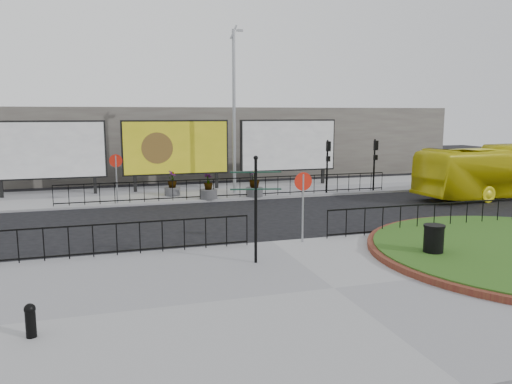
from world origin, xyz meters
name	(u,v)px	position (x,y,z in m)	size (l,w,h in m)	color
ground	(272,244)	(0.00, 0.00, 0.00)	(90.00, 90.00, 0.00)	black
pavement_near	(334,290)	(0.00, -5.00, 0.06)	(30.00, 10.00, 0.12)	gray
pavement_far	(205,192)	(0.00, 12.00, 0.06)	(44.00, 6.00, 0.12)	gray
railing_near_left	(93,241)	(-6.00, -0.30, 0.67)	(10.00, 0.10, 1.10)	black
railing_near_right	(434,217)	(6.50, -0.30, 0.67)	(9.00, 0.10, 1.10)	black
railing_far	(233,188)	(1.00, 9.30, 0.67)	(18.00, 0.10, 1.10)	black
speed_sign_far	(116,168)	(-5.00, 9.40, 1.92)	(0.64, 0.07, 2.47)	gray
speed_sign_near	(303,192)	(1.00, -0.40, 1.92)	(0.64, 0.07, 2.47)	gray
billboard_left	(47,151)	(-8.50, 12.97, 2.60)	(6.20, 0.31, 4.10)	black
billboard_mid	(176,148)	(-1.50, 12.97, 2.60)	(6.20, 0.31, 4.10)	black
billboard_right	(288,146)	(5.50, 12.97, 2.60)	(6.20, 0.31, 4.10)	black
lamp_post	(234,109)	(1.51, 11.00, 4.83)	(0.74, 0.18, 9.23)	gray
signal_pole_a	(328,158)	(6.50, 9.34, 2.10)	(0.22, 0.26, 3.00)	black
signal_pole_b	(375,157)	(9.50, 9.34, 2.10)	(0.22, 0.26, 3.00)	black
building_backdrop	(179,141)	(0.00, 22.00, 2.50)	(40.00, 10.00, 5.00)	slate
fingerpost_sign	(256,199)	(-1.29, -2.26, 2.08)	(1.52, 0.54, 3.26)	black
bollard	(30,319)	(-7.12, -5.82, 0.51)	(0.23, 0.23, 0.71)	black
litter_bin	(434,242)	(4.11, -3.50, 0.67)	(0.65, 0.65, 1.08)	black
bus	(500,171)	(15.29, 5.87, 1.44)	(2.41, 10.32, 2.87)	gold
planter_a	(172,186)	(-2.03, 11.00, 0.64)	(0.86, 0.86, 1.37)	#4C4C4F
planter_b	(208,190)	(-0.34, 9.40, 0.58)	(0.94, 0.94, 1.35)	#4C4C4F
planter_c	(254,186)	(2.20, 9.40, 0.68)	(0.93, 0.93, 1.49)	#4C4C4F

